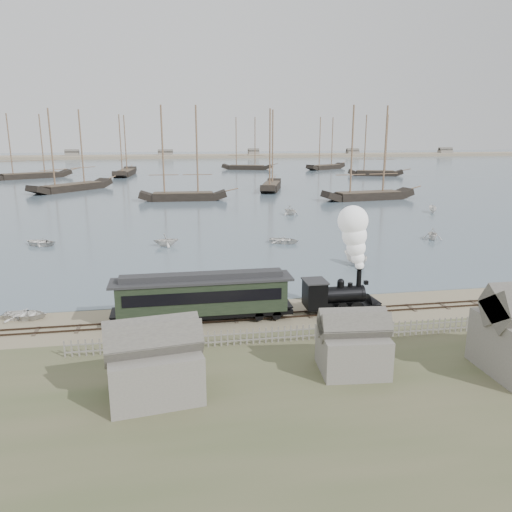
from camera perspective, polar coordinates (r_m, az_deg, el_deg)
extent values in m
plane|color=gray|center=(42.53, 2.65, -5.91)|extent=(600.00, 600.00, 0.00)
cube|color=#4D5D6E|center=(209.69, -7.56, 9.97)|extent=(600.00, 336.00, 0.06)
cube|color=#34261C|center=(40.21, 3.43, -6.97)|extent=(120.00, 0.08, 0.12)
cube|color=#34261C|center=(41.12, 3.11, -6.48)|extent=(120.00, 0.08, 0.12)
cube|color=#3C2E26|center=(40.69, 3.26, -6.82)|extent=(120.00, 1.80, 0.06)
cube|color=tan|center=(289.50, -8.27, 11.03)|extent=(500.00, 20.00, 1.80)
cube|color=black|center=(41.79, 9.79, -5.52)|extent=(6.15, 1.81, 0.23)
cylinder|color=black|center=(41.38, 9.37, -4.37)|extent=(3.80, 1.36, 1.36)
cube|color=black|center=(40.73, 6.72, -4.31)|extent=(1.63, 1.99, 2.08)
cube|color=#2A2A2C|center=(40.41, 6.77, -2.85)|extent=(1.81, 2.17, 0.11)
cylinder|color=black|center=(41.61, 11.68, -2.62)|extent=(0.40, 0.40, 1.45)
sphere|color=black|center=(41.12, 9.66, -2.96)|extent=(0.58, 0.58, 0.58)
cone|color=black|center=(42.85, 13.45, -5.34)|extent=(1.27, 1.81, 1.81)
cube|color=black|center=(41.93, 12.46, -2.98)|extent=(0.32, 0.32, 0.32)
cube|color=black|center=(39.56, -6.07, -6.45)|extent=(14.00, 2.30, 0.35)
cube|color=black|center=(39.09, -6.13, -4.53)|extent=(13.00, 2.50, 2.50)
cube|color=black|center=(37.81, -6.00, -4.77)|extent=(12.00, 0.06, 0.90)
cube|color=black|center=(40.22, -6.26, -3.62)|extent=(12.00, 0.06, 0.90)
cube|color=#2A2A2C|center=(38.70, -6.18, -2.70)|extent=(14.00, 2.70, 0.18)
cube|color=#2A2A2C|center=(38.61, -6.19, -2.28)|extent=(12.50, 1.20, 0.45)
imported|color=silver|center=(43.96, -24.85, -6.09)|extent=(3.00, 3.81, 0.71)
imported|color=silver|center=(65.56, -10.24, 1.84)|extent=(3.01, 3.40, 1.67)
imported|color=silver|center=(56.52, 11.26, -0.31)|extent=(3.82, 2.34, 1.39)
imported|color=silver|center=(66.37, 3.23, 1.82)|extent=(4.35, 4.84, 0.82)
imported|color=silver|center=(72.66, 19.52, 2.41)|extent=(3.86, 3.66, 1.60)
imported|color=silver|center=(97.24, 19.53, 5.06)|extent=(3.41, 2.29, 1.23)
imported|color=silver|center=(71.00, -23.52, 1.48)|extent=(4.69, 5.11, 0.86)
imported|color=silver|center=(89.06, 3.94, 5.26)|extent=(4.24, 4.00, 1.78)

